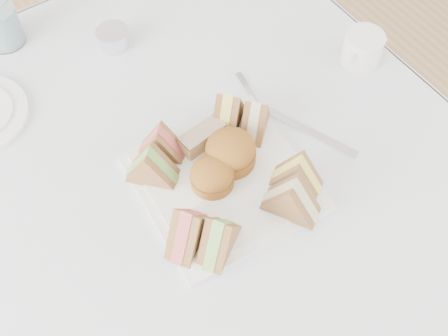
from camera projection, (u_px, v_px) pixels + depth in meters
floor at (190, 313)px, 1.58m from camera, size 4.00×4.00×0.00m
table at (181, 261)px, 1.27m from camera, size 0.90×0.90×0.74m
tablecloth at (167, 174)px, 0.95m from camera, size 1.02×1.02×0.01m
serving_plate at (224, 182)px, 0.93m from camera, size 0.29×0.29×0.01m
sandwich_fl_a at (188, 226)px, 0.84m from camera, size 0.10×0.09×0.08m
sandwich_fl_b at (219, 234)px, 0.83m from camera, size 0.10×0.08×0.08m
sandwich_fr_a at (298, 172)px, 0.89m from camera, size 0.08×0.09×0.08m
sandwich_fr_b at (292, 196)px, 0.86m from camera, size 0.09×0.10×0.08m
sandwich_bl_a at (151, 164)px, 0.90m from camera, size 0.09×0.09×0.08m
sandwich_bl_b at (161, 141)px, 0.92m from camera, size 0.08×0.08×0.07m
sandwich_br_a at (255, 116)px, 0.95m from camera, size 0.09×0.08×0.07m
sandwich_br_b at (228, 110)px, 0.96m from camera, size 0.09×0.09×0.08m
scone_left at (212, 175)px, 0.90m from camera, size 0.09×0.09×0.05m
scone_right at (231, 151)px, 0.92m from camera, size 0.10×0.10×0.06m
pastry_slice at (203, 138)px, 0.95m from camera, size 0.08×0.04×0.04m
tea_strainer at (114, 39)px, 1.09m from camera, size 0.06×0.06×0.04m
knife at (309, 131)px, 0.99m from camera, size 0.09×0.18×0.00m
fork at (266, 119)px, 1.01m from camera, size 0.04×0.17×0.00m
creamer_jug at (362, 49)px, 1.06m from camera, size 0.09×0.09×0.07m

